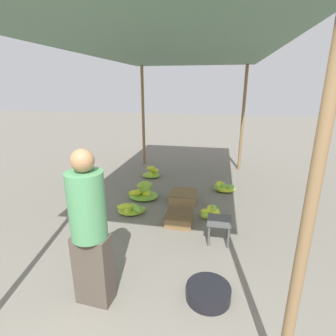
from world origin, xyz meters
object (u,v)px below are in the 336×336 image
Objects in this scene: banana_pile_right_0 at (224,187)px; crate_mid at (183,197)px; stool at (219,224)px; banana_pile_left_1 at (143,193)px; banana_pile_left_2 at (131,209)px; basin_black at (208,293)px; banana_pile_right_1 at (211,213)px; vendor_foreground at (89,228)px; crate_near at (179,219)px; banana_pile_left_0 at (152,173)px.

crate_mid reaches higher than banana_pile_right_0.
stool is 0.58× the size of banana_pile_left_1.
banana_pile_right_0 is 1.10× the size of crate_mid.
banana_pile_left_2 is at bearing -141.37° from crate_mid.
basin_black is (-0.09, -1.12, -0.22)m from stool.
crate_mid is (-0.56, 0.54, 0.02)m from banana_pile_right_1.
basin_black is 0.77× the size of banana_pile_left_1.
vendor_foreground is 3.13× the size of banana_pile_left_2.
banana_pile_left_1 is at bearing 158.14° from banana_pile_right_1.
vendor_foreground reaches higher than crate_near.
vendor_foreground is at bearing -168.02° from basin_black.
banana_pile_left_2 is 1.41m from banana_pile_right_1.
vendor_foreground is at bearing -84.11° from banana_pile_left_0.
banana_pile_left_1 is 1.23× the size of crate_mid.
vendor_foreground is at bearing -118.18° from banana_pile_right_1.
crate_near is at bearing -12.28° from banana_pile_left_2.
banana_pile_left_2 is at bearing -86.26° from banana_pile_left_0.
stool reaches higher than banana_pile_right_0.
banana_pile_left_2 is at bearing -174.44° from banana_pile_right_1.
banana_pile_left_0 is at bearing 162.15° from banana_pile_right_0.
banana_pile_left_1 is (-0.26, 2.66, -0.74)m from vendor_foreground.
banana_pile_right_0 is 1.10m from crate_mid.
banana_pile_right_0 is at bearing 43.74° from crate_mid.
vendor_foreground is at bearing -111.77° from banana_pile_right_0.
stool is 0.77m from banana_pile_right_1.
banana_pile_right_0 is at bearing 24.65° from banana_pile_left_1.
banana_pile_left_2 reaches higher than basin_black.
banana_pile_left_0 reaches higher than banana_pile_right_0.
stool is 0.96× the size of banana_pile_right_1.
banana_pile_right_0 is 1.79m from crate_near.
banana_pile_left_0 is at bearing 126.25° from crate_mid.
vendor_foreground is 3.46× the size of basin_black.
basin_black is at bearing -59.20° from banana_pile_left_1.
crate_mid is (0.97, -1.33, -0.00)m from banana_pile_left_0.
vendor_foreground is 4.06m from banana_pile_left_0.
banana_pile_left_1 is at bearing 134.82° from crate_near.
banana_pile_left_1 reaches higher than banana_pile_left_0.
banana_pile_right_1 is 0.74× the size of crate_mid.
stool is 0.82× the size of crate_near.
basin_black is at bearing -93.27° from banana_pile_right_0.
stool is 0.65× the size of banana_pile_right_0.
vendor_foreground is 2.51m from banana_pile_right_1.
banana_pile_left_1 is (-1.52, 1.28, -0.17)m from stool.
stool is at bearing -57.12° from banana_pile_left_0.
stool is 0.68× the size of banana_pile_left_2.
banana_pile_right_1 is at bearing -50.53° from banana_pile_left_0.
vendor_foreground reaches higher than banana_pile_right_0.
banana_pile_left_2 is 2.17m from banana_pile_right_0.
banana_pile_left_1 is at bearing 120.80° from basin_black.
stool is at bearing 85.47° from basin_black.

